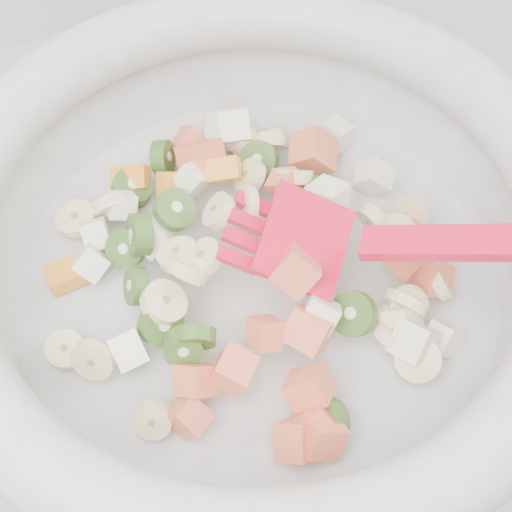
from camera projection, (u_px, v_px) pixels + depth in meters
name	position (u px, v px, depth m)	size (l,w,h in m)	color
counter	(310.00, 451.00, 0.93)	(2.00, 0.60, 0.90)	#97979C
mixing_bowl	(257.00, 245.00, 0.47)	(0.41, 0.40, 0.15)	silver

